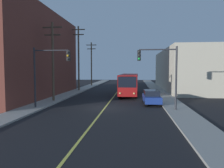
{
  "coord_description": "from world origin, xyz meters",
  "views": [
    {
      "loc": [
        3.06,
        -22.15,
        3.99
      ],
      "look_at": [
        0.0,
        7.01,
        2.0
      ],
      "focal_mm": 34.98,
      "sensor_mm": 36.0,
      "label": 1
    }
  ],
  "objects_px": {
    "utility_pole_near": "(53,58)",
    "utility_pole_mid": "(79,56)",
    "city_bus": "(129,83)",
    "parked_car_blue": "(152,97)",
    "utility_pole_far": "(91,62)",
    "traffic_signal_right_corner": "(160,66)",
    "traffic_signal_left_corner": "(49,66)"
  },
  "relations": [
    {
      "from": "utility_pole_far",
      "to": "traffic_signal_right_corner",
      "type": "bearing_deg",
      "value": -67.1
    },
    {
      "from": "city_bus",
      "to": "utility_pole_mid",
      "type": "distance_m",
      "value": 11.7
    },
    {
      "from": "utility_pole_mid",
      "to": "traffic_signal_left_corner",
      "type": "relative_size",
      "value": 1.93
    },
    {
      "from": "city_bus",
      "to": "utility_pole_mid",
      "type": "xyz_separation_m",
      "value": [
        -9.36,
        5.25,
        4.66
      ]
    },
    {
      "from": "city_bus",
      "to": "traffic_signal_left_corner",
      "type": "distance_m",
      "value": 15.17
    },
    {
      "from": "city_bus",
      "to": "parked_car_blue",
      "type": "xyz_separation_m",
      "value": [
        2.77,
        -8.87,
        -0.98
      ]
    },
    {
      "from": "utility_pole_near",
      "to": "utility_pole_mid",
      "type": "distance_m",
      "value": 13.37
    },
    {
      "from": "utility_pole_near",
      "to": "utility_pole_far",
      "type": "height_order",
      "value": "utility_pole_far"
    },
    {
      "from": "utility_pole_near",
      "to": "utility_pole_far",
      "type": "bearing_deg",
      "value": 90.65
    },
    {
      "from": "utility_pole_mid",
      "to": "utility_pole_far",
      "type": "xyz_separation_m",
      "value": [
        -0.01,
        11.8,
        -0.76
      ]
    },
    {
      "from": "city_bus",
      "to": "utility_pole_near",
      "type": "relative_size",
      "value": 1.29
    },
    {
      "from": "parked_car_blue",
      "to": "utility_pole_near",
      "type": "height_order",
      "value": "utility_pole_near"
    },
    {
      "from": "city_bus",
      "to": "utility_pole_far",
      "type": "height_order",
      "value": "utility_pole_far"
    },
    {
      "from": "utility_pole_near",
      "to": "utility_pole_far",
      "type": "distance_m",
      "value": 25.12
    },
    {
      "from": "city_bus",
      "to": "utility_pole_near",
      "type": "bearing_deg",
      "value": -138.38
    },
    {
      "from": "utility_pole_near",
      "to": "parked_car_blue",
      "type": "bearing_deg",
      "value": -3.88
    },
    {
      "from": "city_bus",
      "to": "traffic_signal_left_corner",
      "type": "height_order",
      "value": "traffic_signal_left_corner"
    },
    {
      "from": "city_bus",
      "to": "traffic_signal_right_corner",
      "type": "xyz_separation_m",
      "value": [
        3.21,
        -12.73,
        2.49
      ]
    },
    {
      "from": "parked_car_blue",
      "to": "traffic_signal_right_corner",
      "type": "bearing_deg",
      "value": -83.42
    },
    {
      "from": "traffic_signal_right_corner",
      "to": "utility_pole_mid",
      "type": "bearing_deg",
      "value": 124.96
    },
    {
      "from": "utility_pole_mid",
      "to": "parked_car_blue",
      "type": "bearing_deg",
      "value": -49.35
    },
    {
      "from": "utility_pole_mid",
      "to": "traffic_signal_right_corner",
      "type": "relative_size",
      "value": 1.93
    },
    {
      "from": "parked_car_blue",
      "to": "utility_pole_far",
      "type": "bearing_deg",
      "value": 115.08
    },
    {
      "from": "traffic_signal_right_corner",
      "to": "utility_pole_near",
      "type": "bearing_deg",
      "value": 159.23
    },
    {
      "from": "utility_pole_far",
      "to": "parked_car_blue",
      "type": "bearing_deg",
      "value": -64.92
    },
    {
      "from": "utility_pole_mid",
      "to": "utility_pole_far",
      "type": "distance_m",
      "value": 11.82
    },
    {
      "from": "utility_pole_near",
      "to": "utility_pole_far",
      "type": "xyz_separation_m",
      "value": [
        -0.29,
        25.12,
        0.33
      ]
    },
    {
      "from": "city_bus",
      "to": "utility_pole_far",
      "type": "relative_size",
      "value": 1.2
    },
    {
      "from": "traffic_signal_right_corner",
      "to": "traffic_signal_left_corner",
      "type": "bearing_deg",
      "value": -179.2
    },
    {
      "from": "utility_pole_near",
      "to": "utility_pole_mid",
      "type": "bearing_deg",
      "value": 91.2
    },
    {
      "from": "city_bus",
      "to": "traffic_signal_left_corner",
      "type": "xyz_separation_m",
      "value": [
        -7.61,
        -12.88,
        2.49
      ]
    },
    {
      "from": "traffic_signal_left_corner",
      "to": "utility_pole_mid",
      "type": "bearing_deg",
      "value": 95.51
    }
  ]
}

